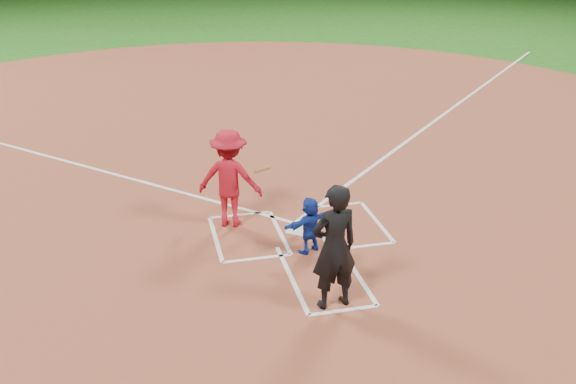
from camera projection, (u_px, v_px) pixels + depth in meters
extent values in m
plane|color=#1D5916|center=(298.00, 230.00, 12.26)|extent=(120.00, 120.00, 0.00)
cylinder|color=brown|center=(245.00, 134.00, 17.62)|extent=(28.00, 28.00, 0.01)
cylinder|color=silver|center=(298.00, 229.00, 12.25)|extent=(0.60, 0.60, 0.02)
imported|color=#1434AA|center=(310.00, 225.00, 11.28)|extent=(1.01, 0.68, 1.04)
imported|color=black|center=(334.00, 247.00, 9.51)|extent=(0.80, 0.60, 2.01)
cube|color=white|center=(240.00, 215.00, 12.87)|extent=(1.22, 0.08, 0.01)
cube|color=white|center=(257.00, 258.00, 11.23)|extent=(1.22, 0.08, 0.01)
cube|color=white|center=(280.00, 232.00, 12.18)|extent=(0.08, 1.83, 0.01)
cube|color=white|center=(216.00, 239.00, 11.92)|extent=(0.08, 1.83, 0.01)
cube|color=white|center=(333.00, 205.00, 13.28)|extent=(1.22, 0.08, 0.01)
cube|color=white|center=(363.00, 246.00, 11.65)|extent=(1.22, 0.08, 0.01)
cube|color=white|center=(317.00, 228.00, 12.33)|extent=(0.08, 1.83, 0.01)
cube|color=white|center=(377.00, 221.00, 12.59)|extent=(0.08, 1.83, 0.01)
cube|color=white|center=(291.00, 278.00, 10.62)|extent=(0.08, 2.20, 0.01)
cube|color=white|center=(354.00, 270.00, 10.86)|extent=(0.08, 2.20, 0.01)
cube|color=white|center=(344.00, 310.00, 9.76)|extent=(1.10, 0.08, 0.01)
cube|color=white|center=(457.00, 105.00, 20.34)|extent=(14.21, 14.21, 0.01)
imported|color=#B61426|center=(229.00, 178.00, 12.12)|extent=(1.41, 1.12, 1.91)
cylinder|color=olive|center=(262.00, 170.00, 12.04)|extent=(0.47, 0.76, 0.28)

